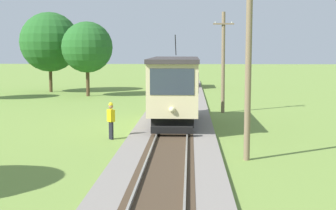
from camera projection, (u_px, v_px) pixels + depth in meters
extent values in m
cube|color=beige|center=(175.00, 85.00, 27.54)|extent=(2.50, 8.00, 2.60)
cube|color=#383333|center=(175.00, 60.00, 27.38)|extent=(2.60, 8.32, 0.22)
cube|color=black|center=(175.00, 114.00, 27.72)|extent=(2.10, 7.04, 0.44)
cube|color=#2D3842|center=(172.00, 82.00, 23.50)|extent=(2.10, 0.03, 1.25)
cube|color=#2D3842|center=(198.00, 79.00, 27.44)|extent=(0.02, 6.72, 1.04)
sphere|color=#F4EAB2|center=(172.00, 110.00, 23.60)|extent=(0.28, 0.28, 0.28)
cylinder|color=black|center=(176.00, 45.00, 28.87)|extent=(0.05, 1.67, 1.19)
cube|color=black|center=(172.00, 130.00, 23.57)|extent=(2.00, 0.36, 0.32)
cylinder|color=black|center=(173.00, 119.00, 25.49)|extent=(1.54, 0.80, 0.80)
cylinder|color=black|center=(176.00, 109.00, 29.94)|extent=(1.54, 0.80, 0.80)
cube|color=brown|center=(182.00, 71.00, 55.09)|extent=(2.40, 5.20, 1.70)
cube|color=black|center=(182.00, 81.00, 55.21)|extent=(2.02, 4.78, 0.38)
cylinder|color=black|center=(182.00, 82.00, 53.66)|extent=(1.54, 0.76, 0.76)
cylinder|color=black|center=(183.00, 80.00, 56.76)|extent=(1.54, 0.76, 0.76)
cylinder|color=#7A664C|center=(248.00, 66.00, 19.01)|extent=(0.24, 0.31, 7.36)
cylinder|color=#7A664C|center=(223.00, 62.00, 33.57)|extent=(0.24, 0.59, 6.78)
cube|color=#7A664C|center=(224.00, 24.00, 33.28)|extent=(1.40, 0.10, 0.10)
cylinder|color=silver|center=(215.00, 22.00, 33.29)|extent=(0.08, 0.08, 0.10)
cylinder|color=silver|center=(232.00, 22.00, 33.24)|extent=(0.08, 0.08, 0.10)
cylinder|color=black|center=(112.00, 131.00, 23.77)|extent=(0.15, 0.15, 0.86)
cylinder|color=black|center=(110.00, 130.00, 23.90)|extent=(0.15, 0.15, 0.86)
cube|color=yellow|center=(111.00, 116.00, 23.75)|extent=(0.42, 0.45, 0.58)
sphere|color=#936B51|center=(111.00, 107.00, 23.71)|extent=(0.22, 0.22, 0.22)
sphere|color=yellow|center=(111.00, 105.00, 23.69)|extent=(0.21, 0.21, 0.21)
cylinder|color=#4C3823|center=(51.00, 78.00, 49.42)|extent=(0.32, 0.32, 2.75)
sphere|color=#235B23|center=(50.00, 42.00, 49.01)|extent=(5.85, 5.85, 5.85)
cylinder|color=#4C3823|center=(88.00, 81.00, 45.20)|extent=(0.32, 0.32, 2.71)
sphere|color=#235B23|center=(87.00, 47.00, 44.85)|extent=(4.60, 4.60, 4.60)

